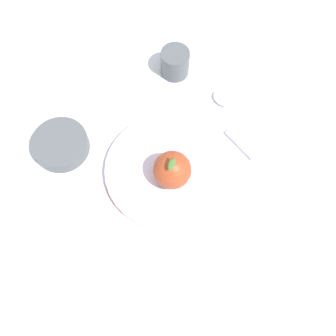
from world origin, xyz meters
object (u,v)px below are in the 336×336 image
side_bowl (60,145)px  cup (175,62)px  apple (172,170)px  knife (225,129)px  dinner_plate (168,170)px  linen_napkin (96,220)px  spoon (228,105)px

side_bowl → cup: 0.32m
apple → knife: apple is taller
dinner_plate → knife: bearing=136.2°
side_bowl → linen_napkin: 0.18m
side_bowl → knife: side_bowl is taller
side_bowl → linen_napkin: bearing=35.6°
dinner_plate → cup: 0.26m
dinner_plate → side_bowl: (-0.02, -0.23, 0.01)m
linen_napkin → spoon: bearing=141.3°
cup → linen_napkin: cup is taller
dinner_plate → spoon: size_ratio=1.73×
linen_napkin → apple: bearing=127.0°
spoon → linen_napkin: spoon is taller
spoon → linen_napkin: bearing=-38.7°
dinner_plate → linen_napkin: bearing=-46.1°
spoon → linen_napkin: size_ratio=1.05×
apple → side_bowl: size_ratio=0.78×
knife → linen_napkin: (0.24, -0.24, -0.00)m
side_bowl → knife: bearing=105.3°
knife → linen_napkin: size_ratio=1.20×
knife → spoon: size_ratio=1.15×
knife → spoon: bearing=177.7°
side_bowl → dinner_plate: bearing=84.6°
dinner_plate → side_bowl: 0.24m
spoon → side_bowl: bearing=-65.7°
linen_napkin → dinner_plate: bearing=133.9°
dinner_plate → spoon: dinner_plate is taller
apple → side_bowl: (-0.04, -0.25, -0.04)m
knife → spoon: 0.06m
apple → linen_napkin: 0.18m
apple → cup: 0.28m
cup → spoon: size_ratio=0.44×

